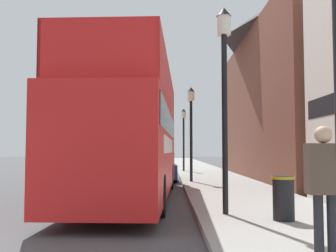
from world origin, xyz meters
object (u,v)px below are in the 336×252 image
Objects in this scene: pedestrian_nearest at (325,178)px; lamp_post_second at (192,116)px; tour_bus at (134,141)px; lamp_post_third at (185,128)px; lamp_post_nearest at (225,70)px; parked_car_ahead_of_bus at (159,168)px; litter_bin at (285,197)px.

lamp_post_second reaches higher than pedestrian_nearest.
lamp_post_third is at bearing 83.79° from tour_bus.
lamp_post_nearest is 9.41m from lamp_post_second.
lamp_post_nearest is 18.81m from lamp_post_third.
tour_bus is 8.25m from pedestrian_nearest.
pedestrian_nearest is at bearing -78.03° from lamp_post_nearest.
lamp_post_nearest is at bearing -89.38° from lamp_post_third.
lamp_post_nearest is (1.82, -11.51, 2.78)m from parked_car_ahead_of_bus.
pedestrian_nearest is 2.98m from litter_bin.
lamp_post_third is at bearing 89.87° from lamp_post_second.
lamp_post_second is at bearing 94.43° from pedestrian_nearest.
lamp_post_nearest is 1.09× the size of lamp_post_third.
lamp_post_third is at bearing 90.62° from lamp_post_nearest.
lamp_post_second is (-0.23, 9.40, -0.23)m from lamp_post_nearest.
pedestrian_nearest is 0.37× the size of lamp_post_nearest.
parked_car_ahead_of_bus is 3.67m from lamp_post_second.
lamp_post_third is at bearing 75.89° from parked_car_ahead_of_bus.
lamp_post_nearest is at bearing -88.63° from lamp_post_second.
tour_bus is at bearing -98.62° from lamp_post_third.
tour_bus reaches higher than litter_bin.
lamp_post_third is (1.61, 7.30, 2.53)m from parked_car_ahead_of_bus.
tour_bus is at bearing 113.46° from pedestrian_nearest.
pedestrian_nearest is at bearing -85.57° from lamp_post_second.
tour_bus is 5.98m from litter_bin.
parked_car_ahead_of_bus is at bearing 87.51° from tour_bus.
lamp_post_nearest is (2.48, -3.80, 1.56)m from tour_bus.
lamp_post_nearest is at bearing -82.65° from parked_car_ahead_of_bus.
lamp_post_nearest is at bearing 101.97° from pedestrian_nearest.
tour_bus is 4.80m from lamp_post_nearest.
lamp_post_nearest is 5.23× the size of litter_bin.
litter_bin is (3.57, -4.63, -1.27)m from tour_bus.
pedestrian_nearest is at bearing -81.91° from parked_car_ahead_of_bus.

